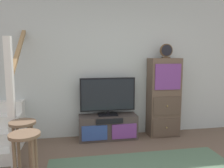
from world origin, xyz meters
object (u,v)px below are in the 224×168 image
media_console (108,127)px  bar_stool_far (23,134)px  side_cabinet (164,97)px  bar_stool_near (25,149)px  desk_clock (166,51)px  television (108,96)px

media_console → bar_stool_far: bar_stool_far is taller
side_cabinet → bar_stool_near: 2.67m
desk_clock → television: bearing=178.5°
desk_clock → bar_stool_near: (-2.25, -1.44, -1.11)m
side_cabinet → bar_stool_far: bearing=-157.8°
side_cabinet → desk_clock: size_ratio=5.67×
bar_stool_near → bar_stool_far: size_ratio=1.01×
side_cabinet → media_console: bearing=-179.5°
media_console → desk_clock: (1.10, -0.00, 1.41)m
desk_clock → side_cabinet: bearing=139.3°
bar_stool_near → bar_stool_far: bar_stool_near is taller
television → media_console: bearing=-90.0°
television → desk_clock: desk_clock is taller
side_cabinet → desk_clock: (0.02, -0.02, 0.88)m
media_console → bar_stool_far: bearing=-143.3°
television → bar_stool_near: bearing=-128.1°
media_console → television: size_ratio=1.06×
desk_clock → bar_stool_near: size_ratio=0.38×
side_cabinet → bar_stool_near: bearing=-147.0°
television → desk_clock: bearing=-1.5°
bar_stool_near → desk_clock: bearing=32.5°
television → side_cabinet: size_ratio=0.68×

